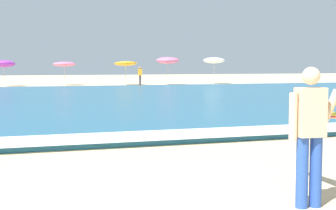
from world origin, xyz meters
name	(u,v)px	position (x,y,z in m)	size (l,w,h in m)	color
sea	(23,101)	(0.00, 20.03, 0.07)	(120.00, 28.00, 0.14)	#1E6084
surf_foam	(47,140)	(0.00, 6.63, 0.15)	(120.00, 1.57, 0.01)	white
surfer_with_board	(327,124)	(2.92, 0.95, 1.03)	(0.99, 2.79, 1.73)	#284CA3
beach_umbrella_2	(4,64)	(-0.81, 38.03, 1.81)	(1.78, 1.82, 2.16)	beige
beach_umbrella_3	(64,64)	(4.03, 38.60, 1.79)	(1.92, 1.93, 2.01)	beige
beach_umbrella_4	(126,64)	(9.06, 37.43, 1.84)	(1.93, 1.95, 2.10)	beige
beach_umbrella_5	(168,60)	(12.61, 36.73, 2.11)	(1.98, 1.98, 2.41)	beige
beach_umbrella_6	(214,60)	(17.35, 37.72, 2.13)	(1.95, 1.95, 2.41)	beige
beachgoer_near_row_left	(140,75)	(10.20, 36.96, 0.84)	(0.32, 0.20, 1.58)	#383842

